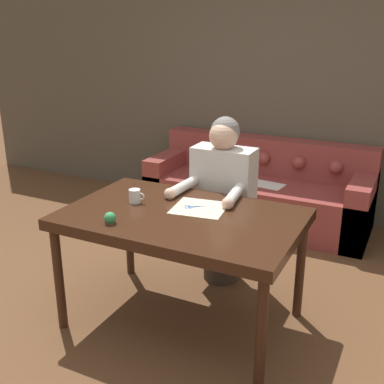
% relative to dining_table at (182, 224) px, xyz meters
% --- Properties ---
extents(ground_plane, '(16.00, 16.00, 0.00)m').
position_rel_dining_table_xyz_m(ground_plane, '(0.03, -0.03, -0.70)').
color(ground_plane, brown).
extents(wall_back, '(8.00, 0.06, 2.60)m').
position_rel_dining_table_xyz_m(wall_back, '(0.03, 2.29, 0.60)').
color(wall_back, brown).
rests_on(wall_back, ground_plane).
extents(dining_table, '(1.47, 0.93, 0.78)m').
position_rel_dining_table_xyz_m(dining_table, '(0.00, 0.00, 0.00)').
color(dining_table, '#381E11').
rests_on(dining_table, ground_plane).
extents(couch, '(2.16, 0.79, 0.81)m').
position_rel_dining_table_xyz_m(couch, '(-0.12, 1.89, -0.40)').
color(couch, brown).
rests_on(couch, ground_plane).
extents(person, '(0.50, 0.63, 1.27)m').
position_rel_dining_table_xyz_m(person, '(0.01, 0.64, -0.05)').
color(person, '#33281E').
rests_on(person, ground_plane).
extents(pattern_paper_main, '(0.37, 0.35, 0.00)m').
position_rel_dining_table_xyz_m(pattern_paper_main, '(0.06, 0.13, 0.07)').
color(pattern_paper_main, beige).
rests_on(pattern_paper_main, dining_table).
extents(scissors, '(0.22, 0.18, 0.01)m').
position_rel_dining_table_xyz_m(scissors, '(0.03, 0.14, 0.07)').
color(scissors, silver).
rests_on(scissors, dining_table).
extents(mug, '(0.11, 0.08, 0.09)m').
position_rel_dining_table_xyz_m(mug, '(-0.37, 0.04, 0.12)').
color(mug, silver).
rests_on(mug, dining_table).
extents(pin_cushion, '(0.07, 0.07, 0.07)m').
position_rel_dining_table_xyz_m(pin_cushion, '(-0.31, -0.32, 0.10)').
color(pin_cushion, '#4C3828').
rests_on(pin_cushion, dining_table).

